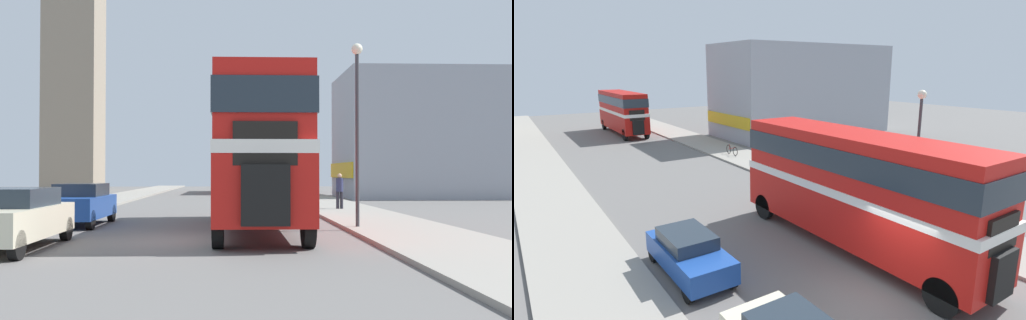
# 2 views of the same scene
# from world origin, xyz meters

# --- Properties ---
(ground_plane) EXTENTS (120.00, 120.00, 0.00)m
(ground_plane) POSITION_xyz_m (0.00, 0.00, 0.00)
(ground_plane) COLOR slate
(sidewalk_right) EXTENTS (3.50, 120.00, 0.12)m
(sidewalk_right) POSITION_xyz_m (6.75, 0.00, 0.06)
(sidewalk_right) COLOR gray
(sidewalk_right) RESTS_ON ground_plane
(double_decker_bus) EXTENTS (2.49, 11.20, 4.50)m
(double_decker_bus) POSITION_xyz_m (2.18, 3.08, 2.68)
(double_decker_bus) COLOR red
(double_decker_bus) RESTS_ON ground_plane
(bus_distant) EXTENTS (2.38, 10.86, 4.39)m
(bus_distant) POSITION_xyz_m (2.27, 36.29, 2.62)
(bus_distant) COLOR #B2140F
(bus_distant) RESTS_ON ground_plane
(car_parked_near) EXTENTS (1.78, 4.41, 1.46)m
(car_parked_near) POSITION_xyz_m (-3.86, -1.40, 0.76)
(car_parked_near) COLOR beige
(car_parked_near) RESTS_ON ground_plane
(car_parked_mid) EXTENTS (1.66, 4.04, 1.45)m
(car_parked_mid) POSITION_xyz_m (-3.85, 4.74, 0.75)
(car_parked_mid) COLOR #1E479E
(car_parked_mid) RESTS_ON ground_plane
(pedestrian_walking) EXTENTS (0.34, 0.34, 1.67)m
(pedestrian_walking) POSITION_xyz_m (6.49, 11.61, 1.07)
(pedestrian_walking) COLOR #282833
(pedestrian_walking) RESTS_ON sidewalk_right
(bicycle_on_pavement) EXTENTS (0.05, 1.76, 0.78)m
(bicycle_on_pavement) POSITION_xyz_m (6.36, 20.16, 0.48)
(bicycle_on_pavement) COLOR black
(bicycle_on_pavement) RESTS_ON sidewalk_right
(street_lamp) EXTENTS (0.36, 0.36, 5.86)m
(street_lamp) POSITION_xyz_m (5.41, 2.74, 3.96)
(street_lamp) COLOR #38383D
(street_lamp) RESTS_ON sidewalk_right
(shop_building_block) EXTENTS (17.96, 8.58, 9.11)m
(shop_building_block) POSITION_xyz_m (18.32, 26.37, 4.55)
(shop_building_block) COLOR #999EA8
(shop_building_block) RESTS_ON ground_plane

